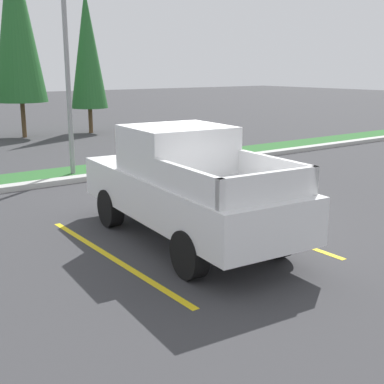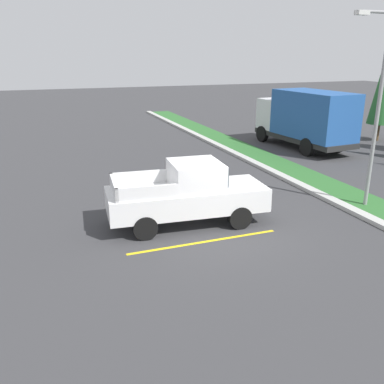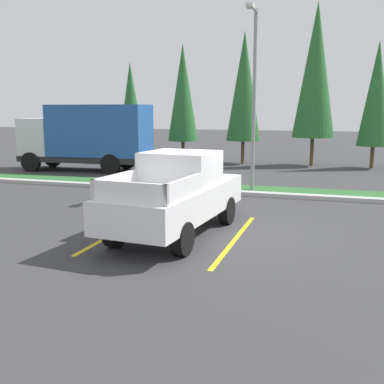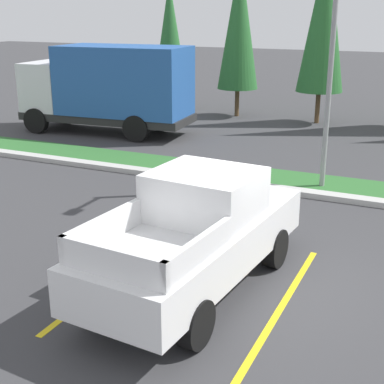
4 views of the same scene
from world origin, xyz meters
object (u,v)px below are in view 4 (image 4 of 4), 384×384
object	(u,v)px
cypress_tree_leftmost	(170,34)
cypress_tree_center	(324,16)
cargo_truck_distant	(109,86)
cypress_tree_left_inner	(239,23)
street_light	(332,41)
pickup_truck_main	(198,234)

from	to	relation	value
cypress_tree_leftmost	cypress_tree_center	size ratio (longest dim) A/B	0.81
cargo_truck_distant	cypress_tree_left_inner	xyz separation A→B (m)	(3.31, 5.56, 2.30)
cargo_truck_distant	cypress_tree_leftmost	size ratio (longest dim) A/B	1.14
cypress_tree_left_inner	cypress_tree_center	world-z (taller)	cypress_tree_center
cypress_tree_leftmost	street_light	bearing A→B (deg)	-45.68
cypress_tree_left_inner	cypress_tree_center	xyz separation A→B (m)	(3.75, -0.10, 0.32)
street_light	cypress_tree_center	size ratio (longest dim) A/B	0.90
cypress_tree_leftmost	cypress_tree_left_inner	xyz separation A→B (m)	(3.62, -0.37, 0.54)
cargo_truck_distant	pickup_truck_main	bearing A→B (deg)	-50.93
cargo_truck_distant	cypress_tree_center	bearing A→B (deg)	37.74
pickup_truck_main	cypress_tree_left_inner	size ratio (longest dim) A/B	0.76
pickup_truck_main	cargo_truck_distant	distance (m)	13.54
pickup_truck_main	cypress_tree_leftmost	distance (m)	18.83
cypress_tree_center	cypress_tree_leftmost	bearing A→B (deg)	176.36
pickup_truck_main	cypress_tree_center	xyz separation A→B (m)	(-1.46, 15.96, 3.43)
street_light	cypress_tree_left_inner	distance (m)	11.15
cypress_tree_leftmost	cypress_tree_center	distance (m)	7.43
street_light	cypress_tree_center	xyz separation A→B (m)	(-2.20, 9.33, 0.52)
cargo_truck_distant	street_light	world-z (taller)	street_light
cypress_tree_left_inner	street_light	bearing A→B (deg)	-57.75
cargo_truck_distant	street_light	bearing A→B (deg)	-22.65
cypress_tree_center	cypress_tree_left_inner	bearing A→B (deg)	178.51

